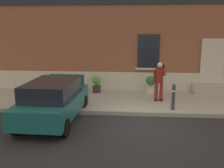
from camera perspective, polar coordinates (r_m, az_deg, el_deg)
ground_plane at (r=9.10m, az=6.14°, el=-9.04°), size 80.00×80.00×0.00m
sidewalk at (r=11.73m, az=5.86°, el=-3.76°), size 24.00×3.60×0.15m
curb_edge at (r=9.95m, az=6.03°, el=-6.69°), size 24.00×0.12×0.15m
building_facade at (r=13.78m, az=6.05°, el=13.95°), size 24.00×1.52×7.50m
entrance_stoop at (r=13.64m, az=21.61°, el=-1.18°), size 1.94×0.96×0.48m
hatchback_car_teal at (r=9.43m, az=-13.00°, el=-3.48°), size 1.87×4.10×1.50m
bollard_near_person at (r=10.29m, az=13.65°, el=-2.64°), size 0.15×0.15×1.04m
person_on_phone at (r=11.30m, az=10.58°, el=1.09°), size 0.51×0.48×1.75m
planter_terracotta at (r=13.45m, az=-14.93°, el=0.27°), size 0.44×0.44×0.86m
planter_charcoal at (r=12.79m, az=-3.48°, el=0.06°), size 0.44×0.44×0.86m
planter_cream at (r=12.81m, az=8.64°, el=-0.04°), size 0.44×0.44×0.86m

